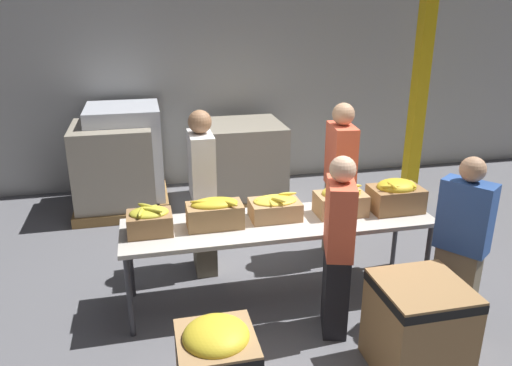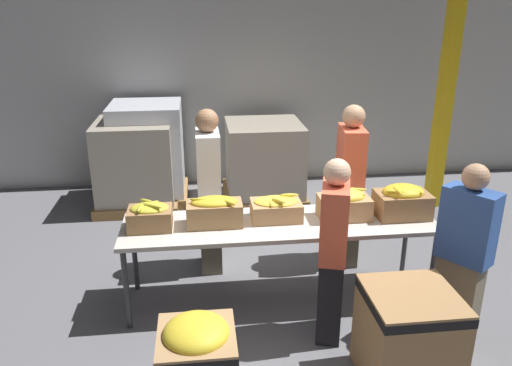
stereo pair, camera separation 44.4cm
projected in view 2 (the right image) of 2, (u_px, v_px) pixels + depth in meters
name	position (u px, v px, depth m)	size (l,w,h in m)	color
ground_plane	(278.00, 297.00, 4.87)	(30.00, 30.00, 0.00)	slate
wall_back	(243.00, 52.00, 7.43)	(16.00, 0.08, 4.00)	#B7B7B2
sorting_table	(280.00, 227.00, 4.61)	(2.88, 0.75, 0.80)	beige
banana_box_0	(150.00, 216.00, 4.43)	(0.39, 0.31, 0.25)	olive
banana_box_1	(214.00, 211.00, 4.50)	(0.50, 0.29, 0.27)	#A37A4C
banana_box_2	(276.00, 208.00, 4.62)	(0.46, 0.32, 0.24)	tan
banana_box_3	(344.00, 204.00, 4.64)	(0.47, 0.31, 0.29)	tan
banana_box_4	(402.00, 200.00, 4.67)	(0.49, 0.35, 0.32)	olive
volunteer_0	(209.00, 192.00, 5.14)	(0.23, 0.46, 1.73)	#6B604C
volunteer_1	(463.00, 256.00, 4.04)	(0.41, 0.46, 1.56)	#6B604C
volunteer_2	(349.00, 187.00, 5.28)	(0.29, 0.49, 1.74)	#6B604C
volunteer_3	(332.00, 252.00, 4.07)	(0.32, 0.47, 1.59)	black
donation_bin_0	(197.00, 358.00, 3.51)	(0.55, 0.55, 0.66)	tan
donation_bin_1	(408.00, 335.00, 3.66)	(0.64, 0.64, 0.76)	#A37A4C
support_pillar	(450.00, 61.00, 6.40)	(0.18, 0.18, 4.00)	yellow
pallet_stack_0	(148.00, 153.00, 7.10)	(1.05, 1.05, 1.39)	olive
pallet_stack_1	(264.00, 162.00, 7.12)	(1.14, 1.14, 1.12)	olive
pallet_stack_2	(136.00, 165.00, 6.91)	(1.11, 1.11, 1.19)	olive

